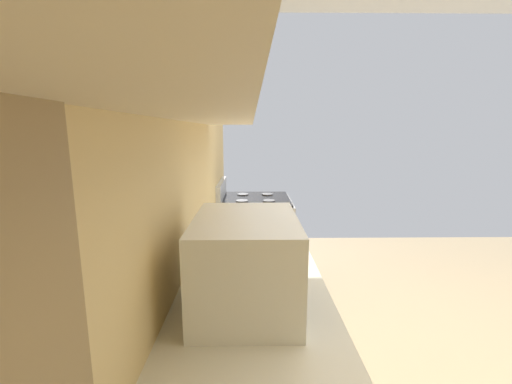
% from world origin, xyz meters
% --- Properties ---
extents(wall_back, '(3.84, 0.12, 2.71)m').
position_xyz_m(wall_back, '(0.00, 1.66, 1.36)').
color(wall_back, '#E2BD78').
rests_on(wall_back, ground_plane).
extents(upper_cabinets, '(2.23, 0.31, 0.59)m').
position_xyz_m(upper_cabinets, '(-0.39, 1.45, 1.88)').
color(upper_cabinets, beige).
extents(oven_range, '(0.69, 0.69, 1.09)m').
position_xyz_m(oven_range, '(1.41, 1.27, 0.47)').
color(oven_range, '#B7BABF').
rests_on(oven_range, ground_plane).
extents(microwave, '(0.49, 0.38, 0.34)m').
position_xyz_m(microwave, '(-0.48, 1.32, 1.08)').
color(microwave, white).
rests_on(microwave, counter_run).
extents(bowl, '(0.17, 0.17, 0.07)m').
position_xyz_m(bowl, '(0.43, 1.27, 0.95)').
color(bowl, gold).
rests_on(bowl, counter_run).
extents(kettle, '(0.18, 0.14, 0.15)m').
position_xyz_m(kettle, '(0.10, 1.27, 0.97)').
color(kettle, black).
rests_on(kettle, counter_run).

